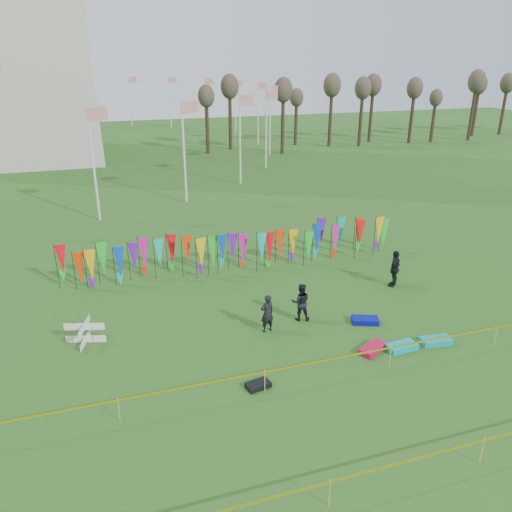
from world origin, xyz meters
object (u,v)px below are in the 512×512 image
object	(u,v)px
kite_bag_black	(258,385)
kite_bag_red	(372,349)
person_right	(395,268)
kite_bag_teal	(436,341)
box_kite	(85,333)
person_left	(267,313)
kite_bag_blue	(365,320)
person_mid	(301,302)
kite_bag_turquoise	(402,347)

from	to	relation	value
kite_bag_black	kite_bag_red	bearing A→B (deg)	9.10
person_right	kite_bag_teal	xyz separation A→B (m)	(-1.37, -5.32, -0.83)
box_kite	kite_bag_black	distance (m)	7.61
box_kite	kite_bag_teal	world-z (taller)	box_kite
kite_bag_red	person_left	bearing A→B (deg)	141.37
box_kite	person_left	world-z (taller)	person_left
kite_bag_blue	kite_bag_teal	world-z (taller)	kite_bag_blue
person_left	kite_bag_black	world-z (taller)	person_left
person_mid	kite_bag_black	size ratio (longest dim) A/B	2.03
person_mid	kite_bag_turquoise	distance (m)	4.62
person_left	person_mid	bearing A→B (deg)	-175.65
kite_bag_teal	kite_bag_turquoise	bearing A→B (deg)	178.21
box_kite	kite_bag_black	bearing A→B (deg)	-40.88
kite_bag_turquoise	kite_bag_red	bearing A→B (deg)	167.91
kite_bag_black	kite_bag_teal	world-z (taller)	kite_bag_teal
person_mid	kite_bag_turquoise	size ratio (longest dim) A/B	1.42
box_kite	kite_bag_turquoise	xyz separation A→B (m)	(11.95, -4.42, -0.34)
box_kite	person_right	distance (m)	14.93
kite_bag_turquoise	kite_bag_red	distance (m)	1.20
kite_bag_red	kite_bag_blue	bearing A→B (deg)	67.93
person_left	kite_bag_red	distance (m)	4.49
person_right	kite_bag_turquoise	distance (m)	6.10
box_kite	person_right	size ratio (longest dim) A/B	0.48
person_left	kite_bag_black	xyz separation A→B (m)	(-1.57, -3.57, -0.75)
kite_bag_red	kite_bag_teal	distance (m)	2.76
person_right	kite_bag_teal	world-z (taller)	person_right
kite_bag_black	kite_bag_teal	distance (m)	7.79
person_left	kite_bag_teal	world-z (taller)	person_left
kite_bag_black	kite_bag_teal	bearing A→B (deg)	3.72
box_kite	person_left	size ratio (longest dim) A/B	0.54
person_mid	kite_bag_teal	size ratio (longest dim) A/B	1.38
person_left	kite_bag_teal	bearing A→B (deg)	142.24
person_mid	person_right	distance (m)	6.11
person_left	person_right	size ratio (longest dim) A/B	0.89
kite_bag_blue	kite_bag_red	xyz separation A→B (m)	(-0.85, -2.10, -0.01)
kite_bag_blue	kite_bag_red	bearing A→B (deg)	-112.07
kite_bag_black	kite_bag_turquoise	bearing A→B (deg)	5.11
kite_bag_blue	kite_bag_teal	xyz separation A→B (m)	(1.89, -2.40, -0.00)
person_right	kite_bag_black	world-z (taller)	person_right
kite_bag_turquoise	kite_bag_red	world-z (taller)	kite_bag_turquoise
kite_bag_red	kite_bag_teal	xyz separation A→B (m)	(2.74, -0.30, 0.00)
kite_bag_blue	kite_bag_red	size ratio (longest dim) A/B	0.91
box_kite	kite_bag_turquoise	world-z (taller)	box_kite
person_left	kite_bag_red	world-z (taller)	person_left
person_right	kite_bag_teal	bearing A→B (deg)	37.88
person_right	kite_bag_blue	distance (m)	4.46
person_right	kite_bag_turquoise	world-z (taller)	person_right
kite_bag_teal	kite_bag_black	bearing A→B (deg)	-176.28
box_kite	kite_bag_black	world-z (taller)	box_kite
kite_bag_turquoise	person_left	bearing A→B (deg)	146.93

